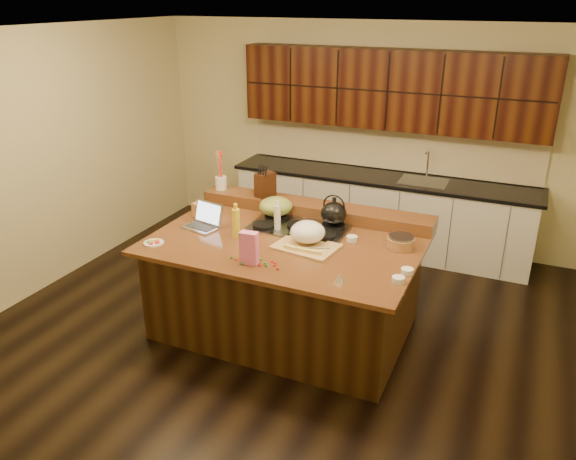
% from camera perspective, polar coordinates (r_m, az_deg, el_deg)
% --- Properties ---
extents(room, '(5.52, 5.02, 2.72)m').
position_cam_1_polar(room, '(4.90, -0.24, 3.56)').
color(room, black).
rests_on(room, ground).
extents(island, '(2.40, 1.60, 0.92)m').
position_cam_1_polar(island, '(5.26, -0.22, -5.58)').
color(island, black).
rests_on(island, ground).
extents(back_ledge, '(2.40, 0.30, 0.12)m').
position_cam_1_polar(back_ledge, '(5.64, 2.68, 2.16)').
color(back_ledge, black).
rests_on(back_ledge, island).
extents(cooktop, '(0.92, 0.52, 0.05)m').
position_cam_1_polar(cooktop, '(5.31, 1.10, 0.32)').
color(cooktop, gray).
rests_on(cooktop, island).
extents(back_counter, '(3.70, 0.66, 2.40)m').
position_cam_1_polar(back_counter, '(6.93, 9.66, 5.87)').
color(back_counter, silver).
rests_on(back_counter, ground).
extents(kettle, '(0.29, 0.29, 0.22)m').
position_cam_1_polar(kettle, '(5.27, 4.66, 1.70)').
color(kettle, black).
rests_on(kettle, cooktop).
extents(green_bowl, '(0.37, 0.37, 0.18)m').
position_cam_1_polar(green_bowl, '(5.49, -1.25, 2.43)').
color(green_bowl, olive).
rests_on(green_bowl, cooktop).
extents(laptop, '(0.37, 0.32, 0.23)m').
position_cam_1_polar(laptop, '(5.39, -8.49, 0.95)').
color(laptop, '#B7B7BC').
rests_on(laptop, island).
extents(oil_bottle, '(0.09, 0.09, 0.27)m').
position_cam_1_polar(oil_bottle, '(5.10, -5.29, 0.69)').
color(oil_bottle, yellow).
rests_on(oil_bottle, island).
extents(vinegar_bottle, '(0.07, 0.07, 0.25)m').
position_cam_1_polar(vinegar_bottle, '(5.22, -1.08, 1.21)').
color(vinegar_bottle, silver).
rests_on(vinegar_bottle, island).
extents(wooden_tray, '(0.58, 0.46, 0.22)m').
position_cam_1_polar(wooden_tray, '(4.92, 1.97, -0.54)').
color(wooden_tray, tan).
rests_on(wooden_tray, island).
extents(ramekin_a, '(0.13, 0.13, 0.04)m').
position_cam_1_polar(ramekin_a, '(4.41, 11.15, -4.96)').
color(ramekin_a, white).
rests_on(ramekin_a, island).
extents(ramekin_b, '(0.11, 0.11, 0.04)m').
position_cam_1_polar(ramekin_b, '(4.55, 12.01, -4.12)').
color(ramekin_b, white).
rests_on(ramekin_b, island).
extents(ramekin_c, '(0.12, 0.12, 0.04)m').
position_cam_1_polar(ramekin_c, '(5.07, 6.51, -0.87)').
color(ramekin_c, white).
rests_on(ramekin_c, island).
extents(strainer_bowl, '(0.26, 0.26, 0.09)m').
position_cam_1_polar(strainer_bowl, '(5.00, 11.39, -1.28)').
color(strainer_bowl, '#996B3F').
rests_on(strainer_bowl, island).
extents(kitchen_timer, '(0.10, 0.10, 0.07)m').
position_cam_1_polar(kitchen_timer, '(4.35, 5.22, -4.84)').
color(kitchen_timer, silver).
rests_on(kitchen_timer, island).
extents(pink_bag, '(0.15, 0.09, 0.28)m').
position_cam_1_polar(pink_bag, '(4.59, -3.96, -1.83)').
color(pink_bag, pink).
rests_on(pink_bag, island).
extents(candy_plate, '(0.21, 0.21, 0.01)m').
position_cam_1_polar(candy_plate, '(5.13, -13.49, -1.27)').
color(candy_plate, white).
rests_on(candy_plate, island).
extents(package_box, '(0.12, 0.10, 0.14)m').
position_cam_1_polar(package_box, '(5.63, -9.18, 1.99)').
color(package_box, '#BE7F43').
rests_on(package_box, island).
extents(utensil_crock, '(0.16, 0.16, 0.14)m').
position_cam_1_polar(utensil_crock, '(6.04, -6.82, 4.75)').
color(utensil_crock, white).
rests_on(utensil_crock, back_ledge).
extents(knife_block, '(0.20, 0.23, 0.25)m').
position_cam_1_polar(knife_block, '(5.78, -2.33, 4.63)').
color(knife_block, black).
rests_on(knife_block, back_ledge).
extents(gumdrop_0, '(0.02, 0.02, 0.02)m').
position_cam_1_polar(gumdrop_0, '(4.52, -1.07, -3.97)').
color(gumdrop_0, red).
rests_on(gumdrop_0, island).
extents(gumdrop_1, '(0.02, 0.02, 0.02)m').
position_cam_1_polar(gumdrop_1, '(4.61, -3.51, -3.44)').
color(gumdrop_1, '#198C26').
rests_on(gumdrop_1, island).
extents(gumdrop_2, '(0.02, 0.02, 0.02)m').
position_cam_1_polar(gumdrop_2, '(4.58, -1.38, -3.60)').
color(gumdrop_2, red).
rests_on(gumdrop_2, island).
extents(gumdrop_3, '(0.02, 0.02, 0.02)m').
position_cam_1_polar(gumdrop_3, '(4.62, -4.76, -3.41)').
color(gumdrop_3, '#198C26').
rests_on(gumdrop_3, island).
extents(gumdrop_4, '(0.02, 0.02, 0.02)m').
position_cam_1_polar(gumdrop_4, '(4.65, -1.64, -3.18)').
color(gumdrop_4, red).
rests_on(gumdrop_4, island).
extents(gumdrop_5, '(0.02, 0.02, 0.02)m').
position_cam_1_polar(gumdrop_5, '(4.62, -2.38, -3.36)').
color(gumdrop_5, '#198C26').
rests_on(gumdrop_5, island).
extents(gumdrop_6, '(0.02, 0.02, 0.02)m').
position_cam_1_polar(gumdrop_6, '(4.68, -3.49, -3.06)').
color(gumdrop_6, red).
rests_on(gumdrop_6, island).
extents(gumdrop_7, '(0.02, 0.02, 0.02)m').
position_cam_1_polar(gumdrop_7, '(4.58, -2.23, -3.63)').
color(gumdrop_7, '#198C26').
rests_on(gumdrop_7, island).
extents(gumdrop_8, '(0.02, 0.02, 0.02)m').
position_cam_1_polar(gumdrop_8, '(4.69, -5.36, -3.02)').
color(gumdrop_8, red).
rests_on(gumdrop_8, island).
extents(gumdrop_9, '(0.02, 0.02, 0.02)m').
position_cam_1_polar(gumdrop_9, '(4.68, -2.77, -2.99)').
color(gumdrop_9, '#198C26').
rests_on(gumdrop_9, island).
extents(gumdrop_10, '(0.02, 0.02, 0.02)m').
position_cam_1_polar(gumdrop_10, '(4.61, -1.34, -3.39)').
color(gumdrop_10, red).
rests_on(gumdrop_10, island).
extents(gumdrop_11, '(0.02, 0.02, 0.02)m').
position_cam_1_polar(gumdrop_11, '(4.74, -5.77, -2.78)').
color(gumdrop_11, '#198C26').
rests_on(gumdrop_11, island).
extents(gumdrop_12, '(0.02, 0.02, 0.02)m').
position_cam_1_polar(gumdrop_12, '(4.58, -2.90, -3.61)').
color(gumdrop_12, red).
rests_on(gumdrop_12, island).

